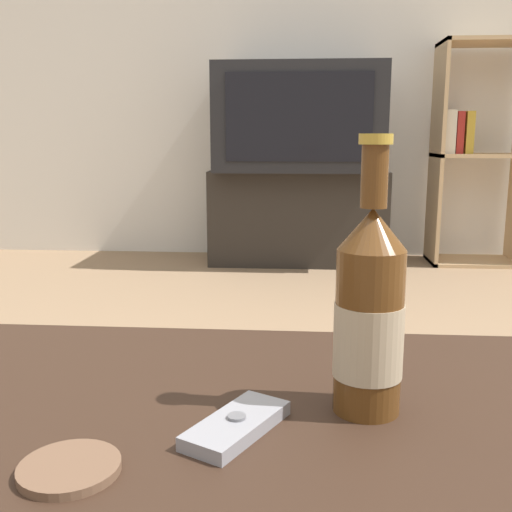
{
  "coord_description": "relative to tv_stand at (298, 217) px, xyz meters",
  "views": [
    {
      "loc": [
        0.14,
        -0.52,
        0.69
      ],
      "look_at": [
        0.08,
        0.37,
        0.51
      ],
      "focal_mm": 42.0,
      "sensor_mm": 36.0,
      "label": 1
    }
  ],
  "objects": [
    {
      "name": "cell_phone",
      "position": [
        -0.04,
        -2.75,
        0.16
      ],
      "size": [
        0.1,
        0.13,
        0.02
      ],
      "rotation": [
        0.0,
        0.0,
        -0.49
      ],
      "color": "gray",
      "rests_on": "coffee_table"
    },
    {
      "name": "television",
      "position": [
        -0.0,
        -0.0,
        0.53
      ],
      "size": [
        0.87,
        0.61,
        0.54
      ],
      "color": "black",
      "rests_on": "tv_stand"
    },
    {
      "name": "bookshelf",
      "position": [
        0.94,
        0.05,
        0.36
      ],
      "size": [
        0.47,
        0.3,
        1.18
      ],
      "color": "tan",
      "rests_on": "ground_plane"
    },
    {
      "name": "tv_stand",
      "position": [
        0.0,
        0.0,
        0.0
      ],
      "size": [
        0.95,
        0.37,
        0.51
      ],
      "color": "#28231E",
      "rests_on": "ground_plane"
    },
    {
      "name": "coffee_table",
      "position": [
        -0.12,
        -2.76,
        0.1
      ],
      "size": [
        1.36,
        0.63,
        0.41
      ],
      "color": "#332116",
      "rests_on": "ground_plane"
    },
    {
      "name": "beer_bottle",
      "position": [
        0.09,
        -2.7,
        0.26
      ],
      "size": [
        0.07,
        0.07,
        0.28
      ],
      "color": "#563314",
      "rests_on": "coffee_table"
    },
    {
      "name": "coaster",
      "position": [
        -0.17,
        -2.84,
        0.16
      ],
      "size": [
        0.09,
        0.09,
        0.01
      ],
      "color": "brown",
      "rests_on": "coffee_table"
    },
    {
      "name": "back_wall",
      "position": [
        -0.12,
        0.26,
        1.05
      ],
      "size": [
        8.0,
        0.05,
        2.6
      ],
      "color": "silver",
      "rests_on": "ground_plane"
    }
  ]
}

